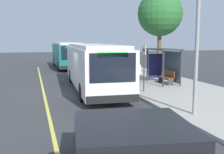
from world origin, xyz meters
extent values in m
plane|color=#38383A|center=(0.00, 0.00, 0.00)|extent=(120.00, 120.00, 0.00)
cube|color=#A8A399|center=(0.00, 6.00, 0.07)|extent=(44.00, 6.40, 0.15)
cube|color=#E0D64C|center=(0.00, -2.20, 0.00)|extent=(36.00, 0.14, 0.01)
cube|color=white|center=(-1.27, 1.00, 1.55)|extent=(11.11, 3.13, 2.40)
cube|color=silver|center=(-1.27, 1.00, 2.85)|extent=(10.22, 2.82, 0.20)
cube|color=black|center=(4.23, 0.71, 1.98)|extent=(0.15, 2.17, 1.34)
cube|color=black|center=(-1.21, 2.29, 1.84)|extent=(9.66, 0.55, 1.06)
cube|color=#197259|center=(-1.21, 2.29, 0.57)|extent=(10.43, 0.58, 0.28)
cube|color=#26D83F|center=(4.23, 0.71, 2.57)|extent=(0.10, 1.40, 0.24)
cube|color=black|center=(4.24, 0.71, 0.53)|extent=(0.21, 2.50, 0.36)
cylinder|color=black|center=(2.19, 1.97, 0.50)|extent=(1.01, 0.33, 1.00)
cylinder|color=black|center=(2.07, -0.33, 0.50)|extent=(1.01, 0.33, 1.00)
cylinder|color=black|center=(-4.51, 2.33, 0.50)|extent=(1.01, 0.33, 1.00)
cylinder|color=black|center=(-4.63, 0.02, 0.50)|extent=(1.01, 0.33, 1.00)
cube|color=#146B66|center=(-16.20, 1.05, 1.55)|extent=(10.55, 2.63, 2.40)
cube|color=silver|center=(-16.20, 1.05, 2.85)|extent=(9.70, 2.37, 0.20)
cube|color=black|center=(-10.92, 1.01, 1.98)|extent=(0.06, 2.17, 1.34)
cube|color=black|center=(-16.19, 2.34, 1.84)|extent=(9.26, 0.11, 1.06)
cube|color=silver|center=(-16.19, 2.34, 0.57)|extent=(10.00, 0.11, 0.28)
cube|color=#26D83F|center=(-10.92, 1.01, 2.57)|extent=(0.04, 1.40, 0.24)
cube|color=black|center=(-10.91, 1.01, 0.53)|extent=(0.10, 2.50, 0.36)
cylinder|color=black|center=(-12.93, 2.18, 0.50)|extent=(1.00, 0.29, 1.00)
cylinder|color=black|center=(-12.94, -0.13, 0.50)|extent=(1.00, 0.29, 1.00)
cylinder|color=black|center=(-19.35, 2.23, 0.50)|extent=(1.00, 0.29, 1.00)
cylinder|color=black|center=(-19.37, -0.08, 0.50)|extent=(1.00, 0.29, 1.00)
cube|color=black|center=(11.89, -1.21, 1.45)|extent=(2.16, 2.16, 0.80)
cylinder|color=black|center=(9.49, 0.07, 0.38)|extent=(0.79, 0.35, 0.76)
cylinder|color=black|center=(9.21, -1.71, 0.38)|extent=(0.79, 0.35, 0.76)
cylinder|color=#333338|center=(-0.15, 6.77, 1.35)|extent=(0.10, 0.10, 2.40)
cylinder|color=#333338|center=(-0.15, 5.47, 1.35)|extent=(0.10, 0.10, 2.40)
cylinder|color=#333338|center=(-2.75, 6.77, 1.35)|extent=(0.10, 0.10, 2.40)
cylinder|color=#333338|center=(-2.75, 5.47, 1.35)|extent=(0.10, 0.10, 2.40)
cube|color=#333338|center=(-1.45, 6.12, 2.59)|extent=(2.90, 1.60, 0.08)
cube|color=#4C606B|center=(-1.45, 6.77, 1.35)|extent=(2.47, 0.04, 2.16)
cube|color=navy|center=(-2.75, 6.12, 1.30)|extent=(0.06, 1.11, 1.82)
cube|color=brown|center=(-1.25, 6.24, 0.60)|extent=(1.60, 0.44, 0.06)
cube|color=brown|center=(-1.25, 6.48, 0.88)|extent=(1.60, 0.05, 0.44)
cube|color=#333338|center=(-1.97, 6.24, 0.38)|extent=(0.08, 0.40, 0.45)
cube|color=#333338|center=(-0.53, 6.24, 0.38)|extent=(0.08, 0.40, 0.45)
cylinder|color=#333338|center=(0.99, 3.61, 1.55)|extent=(0.07, 0.07, 2.80)
cube|color=white|center=(0.99, 3.59, 2.65)|extent=(0.44, 0.03, 0.56)
cube|color=red|center=(0.99, 3.58, 2.65)|extent=(0.40, 0.01, 0.16)
cylinder|color=#282D47|center=(-0.55, 3.89, 0.57)|extent=(0.14, 0.14, 0.85)
cylinder|color=#282D47|center=(-0.55, 3.71, 0.57)|extent=(0.14, 0.14, 0.85)
cube|color=beige|center=(-0.55, 3.80, 1.31)|extent=(0.24, 0.40, 0.62)
sphere|color=tan|center=(-0.55, 3.80, 1.73)|extent=(0.22, 0.22, 0.22)
cylinder|color=brown|center=(-6.53, 8.26, 2.11)|extent=(0.36, 0.36, 3.92)
sphere|color=#28662D|center=(-6.53, 8.26, 5.57)|extent=(3.99, 3.99, 3.99)
cylinder|color=gray|center=(6.33, 3.64, 3.35)|extent=(0.16, 0.16, 6.40)
camera|label=1|loc=(15.99, -2.78, 3.22)|focal=43.59mm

